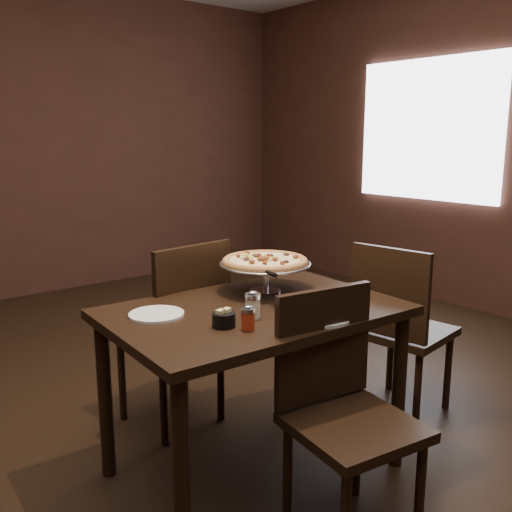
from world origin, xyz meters
TOP-DOWN VIEW (x-y plane):
  - room at (0.06, 0.03)m, footprint 6.04×7.04m
  - dining_table at (0.06, -0.01)m, footprint 1.24×0.87m
  - pizza_stand at (0.25, 0.15)m, footprint 0.42×0.42m
  - parmesan_shaker at (-0.03, -0.12)m, footprint 0.06×0.06m
  - pepper_flake_shaker at (-0.13, -0.21)m, footprint 0.05×0.05m
  - packet_caddy at (-0.18, -0.13)m, footprint 0.09×0.09m
  - napkin_stack at (0.24, -0.23)m, footprint 0.15×0.15m
  - plate_left at (-0.32, 0.15)m, footprint 0.22×0.22m
  - plate_near at (0.16, -0.30)m, footprint 0.23×0.23m
  - serving_spatula at (0.13, -0.02)m, footprint 0.15×0.15m
  - chair_far at (0.02, 0.54)m, footprint 0.49×0.49m
  - chair_near at (0.08, -0.49)m, footprint 0.48×0.48m
  - chair_side at (0.96, -0.08)m, footprint 0.49×0.49m

SIDE VIEW (x-z plane):
  - chair_near at x=0.08m, z-range 0.04..0.95m
  - chair_side at x=0.96m, z-range 0.04..0.96m
  - chair_far at x=0.02m, z-range 0.04..1.00m
  - dining_table at x=0.06m, z-range 0.28..1.03m
  - plate_left at x=-0.32m, z-range 0.75..0.76m
  - plate_near at x=0.16m, z-range 0.75..0.76m
  - napkin_stack at x=0.24m, z-range 0.75..0.77m
  - packet_caddy at x=-0.18m, z-range 0.75..0.82m
  - pepper_flake_shaker at x=-0.13m, z-range 0.75..0.84m
  - parmesan_shaker at x=-0.03m, z-range 0.75..0.86m
  - serving_spatula at x=0.13m, z-range 0.88..0.90m
  - pizza_stand at x=0.25m, z-range 0.81..0.98m
  - room at x=0.06m, z-range -0.02..2.82m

